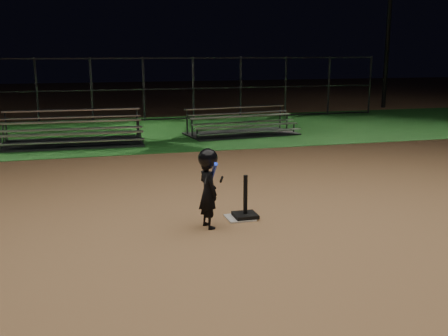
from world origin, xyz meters
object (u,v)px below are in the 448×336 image
batting_tee (245,210)px  bleacher_right (242,129)px  child_batter (208,186)px  light_pole_right (391,3)px  bleacher_left (73,138)px  home_plate (240,218)px

batting_tee → bleacher_right: bleacher_right is taller
batting_tee → child_batter: child_batter is taller
batting_tee → light_pole_right: 19.71m
batting_tee → bleacher_left: bleacher_left is taller
bleacher_left → batting_tee: bearing=-69.3°
home_plate → bleacher_left: (-2.71, 8.09, 0.19)m
child_batter → bleacher_left: (-2.10, 8.39, -0.47)m
bleacher_left → bleacher_right: bearing=6.8°
batting_tee → bleacher_left: (-2.80, 8.11, 0.05)m
home_plate → light_pole_right: light_pole_right is taller
light_pole_right → bleacher_left: bearing=-155.0°
home_plate → batting_tee: size_ratio=0.63×
batting_tee → child_batter: 0.92m
bleacher_left → light_pole_right: (14.71, 6.85, 4.74)m
bleacher_right → bleacher_left: bearing=178.3°
bleacher_left → bleacher_right: 5.42m
batting_tee → light_pole_right: bearing=51.5°
child_batter → light_pole_right: (12.61, 15.24, 4.27)m
home_plate → child_batter: child_batter is taller
batting_tee → light_pole_right: size_ratio=0.09×
bleacher_right → child_batter: bearing=-117.2°
batting_tee → bleacher_left: 8.58m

